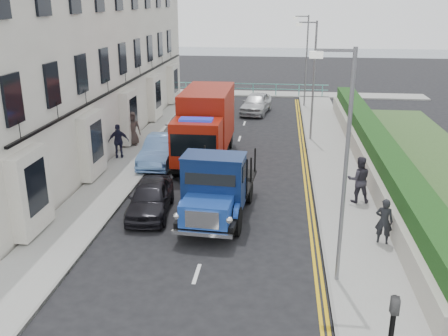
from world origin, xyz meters
The scene contains 22 objects.
ground centered at (0.00, 0.00, 0.00)m, with size 120.00×120.00×0.00m, color black.
pavement_west centered at (-5.20, 9.00, 0.06)m, with size 2.40×38.00×0.12m, color gray.
pavement_east centered at (5.30, 9.00, 0.06)m, with size 2.60×38.00×0.12m, color gray.
promenade centered at (0.00, 29.00, 0.06)m, with size 30.00×2.50×0.12m, color gray.
sea_plane centered at (0.00, 60.00, 0.00)m, with size 120.00×120.00×0.00m, color #4F5F6C.
terrace_west centered at (-9.47, 13.00, 7.17)m, with size 6.31×30.20×14.25m.
garden_east centered at (7.21, 9.00, 0.90)m, with size 1.45×28.00×1.75m.
seafront_railing centered at (0.00, 28.20, 0.58)m, with size 13.00×0.08×1.11m.
lamp_near centered at (4.18, -2.00, 4.00)m, with size 1.23×0.18×7.00m.
lamp_mid centered at (4.18, 14.00, 4.00)m, with size 1.23×0.18×7.00m.
lamp_far centered at (4.18, 24.00, 4.00)m, with size 1.23×0.18×7.00m.
bedford_lorry centered at (0.07, 1.87, 1.25)m, with size 2.63×5.87×2.71m.
red_lorry centered at (-1.45, 9.64, 1.95)m, with size 2.42×6.99×3.66m.
parked_car_front centered at (-2.60, 2.42, 0.67)m, with size 1.57×3.91×1.33m, color black.
parked_car_mid centered at (-3.60, 8.67, 0.74)m, with size 1.56×4.46×1.47m, color #6493D7.
parked_car_rear centered at (-3.60, 13.83, 0.65)m, with size 1.82×4.49×1.30m, color #99999D.
seafront_car_left centered at (-3.50, 25.22, 0.72)m, with size 2.38×5.16×1.43m, color black.
seafront_car_right centered at (0.63, 21.32, 0.76)m, with size 1.79×4.46×1.52m, color #BCBDC1.
pedestrian_east_near centered at (6.10, 0.60, 0.94)m, with size 0.60×0.39×1.64m, color black.
pedestrian_east_far centered at (5.75, 4.28, 1.10)m, with size 0.95×0.74×1.96m, color #2E2B35.
pedestrian_west_near centered at (-6.00, 9.04, 1.03)m, with size 1.07×0.45×1.83m, color black.
pedestrian_west_far centered at (-6.00, 11.51, 1.10)m, with size 0.96×0.62×1.96m, color #392D29.
Camera 1 is at (2.40, -15.52, 8.19)m, focal length 40.00 mm.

